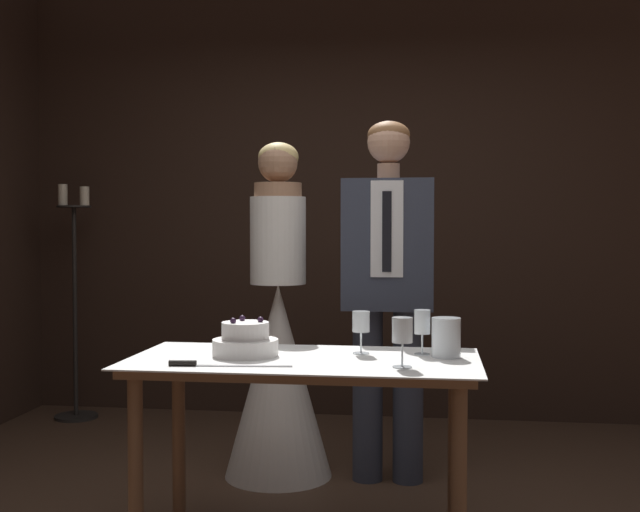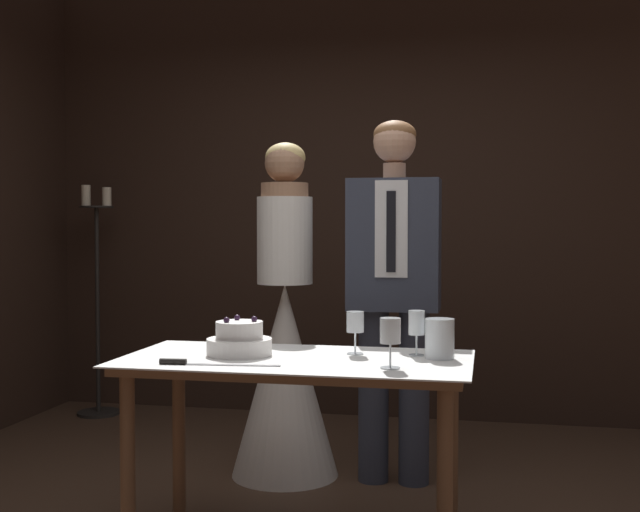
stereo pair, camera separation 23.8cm
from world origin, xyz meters
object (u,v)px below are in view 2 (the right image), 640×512
object	(u,v)px
wine_glass_near	(417,324)
bride	(285,354)
wine_glass_far	(355,323)
tiered_cake	(239,341)
hurricane_candle	(440,340)
candle_stand	(97,309)
cake_knife	(196,363)
wine_glass_middle	(390,333)
cake_table	(296,383)
groom	(394,279)

from	to	relation	value
wine_glass_near	bride	world-z (taller)	bride
wine_glass_near	wine_glass_far	size ratio (longest dim) A/B	1.05
tiered_cake	hurricane_candle	world-z (taller)	same
bride	wine_glass_far	bearing A→B (deg)	-57.82
wine_glass_far	candle_stand	size ratio (longest dim) A/B	0.11
bride	hurricane_candle	bearing A→B (deg)	-44.59
cake_knife	tiered_cake	bearing A→B (deg)	65.28
wine_glass_middle	tiered_cake	bearing A→B (deg)	163.96
cake_table	bride	world-z (taller)	bride
cake_table	bride	distance (m)	0.95
wine_glass_near	hurricane_candle	world-z (taller)	wine_glass_near
cake_knife	hurricane_candle	xyz separation A→B (m)	(0.87, 0.32, 0.07)
tiered_cake	hurricane_candle	xyz separation A→B (m)	(0.78, 0.07, 0.02)
tiered_cake	hurricane_candle	bearing A→B (deg)	5.33
wine_glass_far	bride	bearing A→B (deg)	122.18
wine_glass_far	groom	size ratio (longest dim) A/B	0.10
cake_table	tiered_cake	world-z (taller)	tiered_cake
cake_knife	bride	distance (m)	1.14
hurricane_candle	candle_stand	size ratio (longest dim) A/B	0.10
bride	groom	distance (m)	0.68
wine_glass_near	groom	size ratio (longest dim) A/B	0.10
wine_glass_middle	wine_glass_far	bearing A→B (deg)	121.11
tiered_cake	candle_stand	xyz separation A→B (m)	(-1.59, 1.90, -0.10)
tiered_cake	wine_glass_middle	distance (m)	0.65
wine_glass_near	cake_table	bearing A→B (deg)	-161.78
hurricane_candle	bride	distance (m)	1.17
tiered_cake	cake_knife	bearing A→B (deg)	-108.83
cake_table	wine_glass_far	bearing A→B (deg)	32.65
cake_table	groom	size ratio (longest dim) A/B	0.76
wine_glass_far	bride	world-z (taller)	bride
groom	candle_stand	xyz separation A→B (m)	(-2.11, 1.02, -0.30)
cake_table	wine_glass_middle	xyz separation A→B (m)	(0.38, -0.15, 0.23)
wine_glass_middle	hurricane_candle	world-z (taller)	wine_glass_middle
wine_glass_middle	wine_glass_near	bearing A→B (deg)	77.45
wine_glass_far	hurricane_candle	size ratio (longest dim) A/B	1.11
bride	candle_stand	distance (m)	1.86
cake_table	bride	bearing A→B (deg)	106.94
wine_glass_middle	candle_stand	world-z (taller)	candle_stand
cake_table	wine_glass_far	distance (m)	0.33
wine_glass_middle	bride	bearing A→B (deg)	121.89
tiered_cake	bride	world-z (taller)	bride
hurricane_candle	groom	distance (m)	0.87
cake_table	groom	world-z (taller)	groom
tiered_cake	groom	distance (m)	1.04
tiered_cake	candle_stand	bearing A→B (deg)	130.01
cake_knife	bride	xyz separation A→B (m)	(0.05, 1.13, -0.15)
hurricane_candle	candle_stand	distance (m)	3.00
cake_table	hurricane_candle	world-z (taller)	hurricane_candle
wine_glass_middle	wine_glass_far	size ratio (longest dim) A/B	1.06
groom	candle_stand	bearing A→B (deg)	154.24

